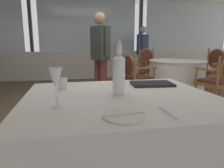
{
  "coord_description": "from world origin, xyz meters",
  "views": [
    {
      "loc": [
        -0.6,
        -2.77,
        1.09
      ],
      "look_at": [
        -0.33,
        -1.51,
        0.83
      ],
      "focal_mm": 32.26,
      "sensor_mm": 36.0,
      "label": 1
    }
  ],
  "objects_px": {
    "side_plate": "(124,116)",
    "dining_chair_0_0": "(220,78)",
    "water_tumbler": "(63,84)",
    "dining_chair_0_2": "(149,65)",
    "dining_chair_0_3": "(135,75)",
    "menu_book": "(152,84)",
    "diner_person_1": "(100,53)",
    "dining_chair_0_1": "(211,67)",
    "water_bottle": "(119,73)",
    "diner_person_0": "(142,50)",
    "wine_glass": "(56,80)"
  },
  "relations": [
    {
      "from": "water_bottle",
      "to": "diner_person_0",
      "type": "relative_size",
      "value": 0.22
    },
    {
      "from": "dining_chair_0_0",
      "to": "diner_person_1",
      "type": "relative_size",
      "value": 0.56
    },
    {
      "from": "water_bottle",
      "to": "dining_chair_0_2",
      "type": "relative_size",
      "value": 0.36
    },
    {
      "from": "side_plate",
      "to": "wine_glass",
      "type": "relative_size",
      "value": 0.92
    },
    {
      "from": "dining_chair_0_3",
      "to": "diner_person_0",
      "type": "distance_m",
      "value": 2.44
    },
    {
      "from": "dining_chair_0_3",
      "to": "menu_book",
      "type": "bearing_deg",
      "value": -117.07
    },
    {
      "from": "water_tumbler",
      "to": "dining_chair_0_0",
      "type": "height_order",
      "value": "dining_chair_0_0"
    },
    {
      "from": "dining_chair_0_0",
      "to": "side_plate",
      "type": "bearing_deg",
      "value": 119.48
    },
    {
      "from": "dining_chair_0_3",
      "to": "diner_person_1",
      "type": "height_order",
      "value": "diner_person_1"
    },
    {
      "from": "dining_chair_0_0",
      "to": "dining_chair_0_2",
      "type": "bearing_deg",
      "value": -0.0
    },
    {
      "from": "side_plate",
      "to": "dining_chair_0_0",
      "type": "distance_m",
      "value": 2.83
    },
    {
      "from": "menu_book",
      "to": "dining_chair_0_2",
      "type": "distance_m",
      "value": 3.4
    },
    {
      "from": "side_plate",
      "to": "menu_book",
      "type": "xyz_separation_m",
      "value": [
        0.41,
        0.65,
        0.01
      ]
    },
    {
      "from": "dining_chair_0_1",
      "to": "diner_person_1",
      "type": "relative_size",
      "value": 0.61
    },
    {
      "from": "side_plate",
      "to": "dining_chair_0_2",
      "type": "relative_size",
      "value": 0.2
    },
    {
      "from": "dining_chair_0_2",
      "to": "dining_chair_0_3",
      "type": "bearing_deg",
      "value": -44.67
    },
    {
      "from": "dining_chair_0_1",
      "to": "dining_chair_0_3",
      "type": "bearing_deg",
      "value": -0.0
    },
    {
      "from": "water_tumbler",
      "to": "dining_chair_0_3",
      "type": "height_order",
      "value": "dining_chair_0_3"
    },
    {
      "from": "dining_chair_0_1",
      "to": "diner_person_0",
      "type": "height_order",
      "value": "diner_person_0"
    },
    {
      "from": "dining_chair_0_0",
      "to": "wine_glass",
      "type": "bearing_deg",
      "value": 112.48
    },
    {
      "from": "menu_book",
      "to": "dining_chair_0_0",
      "type": "bearing_deg",
      "value": 42.35
    },
    {
      "from": "wine_glass",
      "to": "dining_chair_0_0",
      "type": "distance_m",
      "value": 2.96
    },
    {
      "from": "menu_book",
      "to": "diner_person_1",
      "type": "bearing_deg",
      "value": 98.56
    },
    {
      "from": "side_plate",
      "to": "dining_chair_0_1",
      "type": "height_order",
      "value": "dining_chair_0_1"
    },
    {
      "from": "water_tumbler",
      "to": "menu_book",
      "type": "height_order",
      "value": "water_tumbler"
    },
    {
      "from": "side_plate",
      "to": "dining_chair_0_2",
      "type": "distance_m",
      "value": 4.16
    },
    {
      "from": "dining_chair_0_1",
      "to": "water_bottle",
      "type": "bearing_deg",
      "value": 31.01
    },
    {
      "from": "water_tumbler",
      "to": "dining_chair_0_0",
      "type": "xyz_separation_m",
      "value": [
        2.38,
        1.24,
        -0.26
      ]
    },
    {
      "from": "water_tumbler",
      "to": "dining_chair_0_2",
      "type": "bearing_deg",
      "value": 58.29
    },
    {
      "from": "wine_glass",
      "to": "dining_chair_0_1",
      "type": "distance_m",
      "value": 4.27
    },
    {
      "from": "side_plate",
      "to": "dining_chair_0_2",
      "type": "xyz_separation_m",
      "value": [
        1.66,
        3.81,
        -0.2
      ]
    },
    {
      "from": "menu_book",
      "to": "dining_chair_0_2",
      "type": "xyz_separation_m",
      "value": [
        1.25,
        3.16,
        -0.2
      ]
    },
    {
      "from": "side_plate",
      "to": "menu_book",
      "type": "bearing_deg",
      "value": 57.75
    },
    {
      "from": "dining_chair_0_2",
      "to": "water_tumbler",
      "type": "bearing_deg",
      "value": -44.29
    },
    {
      "from": "dining_chair_0_0",
      "to": "dining_chair_0_3",
      "type": "distance_m",
      "value": 1.39
    },
    {
      "from": "wine_glass",
      "to": "side_plate",
      "type": "bearing_deg",
      "value": -33.43
    },
    {
      "from": "water_bottle",
      "to": "diner_person_1",
      "type": "distance_m",
      "value": 2.4
    },
    {
      "from": "diner_person_1",
      "to": "dining_chair_0_1",
      "type": "bearing_deg",
      "value": 159.8
    },
    {
      "from": "side_plate",
      "to": "dining_chair_0_0",
      "type": "bearing_deg",
      "value": 42.06
    },
    {
      "from": "water_tumbler",
      "to": "dining_chair_0_2",
      "type": "height_order",
      "value": "dining_chair_0_2"
    },
    {
      "from": "water_tumbler",
      "to": "menu_book",
      "type": "bearing_deg",
      "value": 0.21
    },
    {
      "from": "side_plate",
      "to": "dining_chair_0_0",
      "type": "height_order",
      "value": "dining_chair_0_0"
    },
    {
      "from": "water_tumbler",
      "to": "dining_chair_0_3",
      "type": "xyz_separation_m",
      "value": [
        1.21,
        1.98,
        -0.27
      ]
    },
    {
      "from": "menu_book",
      "to": "diner_person_1",
      "type": "xyz_separation_m",
      "value": [
        -0.1,
        2.16,
        0.15
      ]
    },
    {
      "from": "dining_chair_0_0",
      "to": "dining_chair_0_1",
      "type": "relative_size",
      "value": 0.93
    },
    {
      "from": "menu_book",
      "to": "diner_person_0",
      "type": "relative_size",
      "value": 0.21
    },
    {
      "from": "wine_glass",
      "to": "water_tumbler",
      "type": "bearing_deg",
      "value": 87.69
    },
    {
      "from": "dining_chair_0_1",
      "to": "dining_chair_0_2",
      "type": "relative_size",
      "value": 1.01
    },
    {
      "from": "dining_chair_0_2",
      "to": "diner_person_1",
      "type": "relative_size",
      "value": 0.6
    },
    {
      "from": "water_bottle",
      "to": "wine_glass",
      "type": "xyz_separation_m",
      "value": [
        -0.39,
        -0.22,
        0.01
      ]
    }
  ]
}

